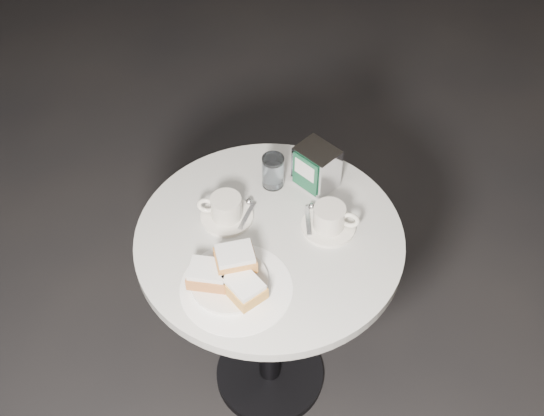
{
  "coord_description": "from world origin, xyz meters",
  "views": [
    {
      "loc": [
        0.39,
        -1.06,
        2.1
      ],
      "look_at": [
        0.0,
        0.02,
        0.83
      ],
      "focal_mm": 45.0,
      "sensor_mm": 36.0,
      "label": 1
    }
  ],
  "objects_px": {
    "coffee_cup_right": "(330,219)",
    "napkin_dispenser": "(316,167)",
    "coffee_cup_left": "(226,209)",
    "cafe_table": "(270,281)",
    "water_glass_right": "(327,169)",
    "water_glass_left": "(273,172)",
    "beignet_plate": "(229,276)"
  },
  "relations": [
    {
      "from": "beignet_plate",
      "to": "napkin_dispenser",
      "type": "distance_m",
      "value": 0.41
    },
    {
      "from": "coffee_cup_right",
      "to": "napkin_dispenser",
      "type": "relative_size",
      "value": 1.19
    },
    {
      "from": "coffee_cup_right",
      "to": "water_glass_right",
      "type": "xyz_separation_m",
      "value": [
        -0.05,
        0.16,
        0.02
      ]
    },
    {
      "from": "cafe_table",
      "to": "coffee_cup_right",
      "type": "bearing_deg",
      "value": 30.08
    },
    {
      "from": "coffee_cup_right",
      "to": "water_glass_left",
      "type": "xyz_separation_m",
      "value": [
        -0.19,
        0.1,
        0.02
      ]
    },
    {
      "from": "beignet_plate",
      "to": "water_glass_right",
      "type": "bearing_deg",
      "value": 74.03
    },
    {
      "from": "coffee_cup_right",
      "to": "napkin_dispenser",
      "type": "height_order",
      "value": "napkin_dispenser"
    },
    {
      "from": "coffee_cup_left",
      "to": "water_glass_right",
      "type": "distance_m",
      "value": 0.3
    },
    {
      "from": "cafe_table",
      "to": "coffee_cup_right",
      "type": "relative_size",
      "value": 4.68
    },
    {
      "from": "water_glass_left",
      "to": "cafe_table",
      "type": "bearing_deg",
      "value": -72.81
    },
    {
      "from": "coffee_cup_left",
      "to": "coffee_cup_right",
      "type": "distance_m",
      "value": 0.27
    },
    {
      "from": "coffee_cup_left",
      "to": "napkin_dispenser",
      "type": "bearing_deg",
      "value": 33.41
    },
    {
      "from": "coffee_cup_right",
      "to": "coffee_cup_left",
      "type": "bearing_deg",
      "value": -174.56
    },
    {
      "from": "cafe_table",
      "to": "coffee_cup_left",
      "type": "xyz_separation_m",
      "value": [
        -0.13,
        0.02,
        0.23
      ]
    },
    {
      "from": "beignet_plate",
      "to": "water_glass_right",
      "type": "distance_m",
      "value": 0.43
    },
    {
      "from": "coffee_cup_right",
      "to": "beignet_plate",
      "type": "bearing_deg",
      "value": -131.24
    },
    {
      "from": "water_glass_left",
      "to": "water_glass_right",
      "type": "relative_size",
      "value": 0.9
    },
    {
      "from": "water_glass_right",
      "to": "coffee_cup_right",
      "type": "bearing_deg",
      "value": -70.62
    },
    {
      "from": "cafe_table",
      "to": "water_glass_right",
      "type": "relative_size",
      "value": 6.83
    },
    {
      "from": "water_glass_left",
      "to": "water_glass_right",
      "type": "bearing_deg",
      "value": 22.65
    },
    {
      "from": "coffee_cup_left",
      "to": "water_glass_left",
      "type": "bearing_deg",
      "value": 51.09
    },
    {
      "from": "cafe_table",
      "to": "beignet_plate",
      "type": "bearing_deg",
      "value": -101.56
    },
    {
      "from": "coffee_cup_left",
      "to": "cafe_table",
      "type": "bearing_deg",
      "value": -22.57
    },
    {
      "from": "beignet_plate",
      "to": "napkin_dispenser",
      "type": "bearing_deg",
      "value": 77.13
    },
    {
      "from": "beignet_plate",
      "to": "coffee_cup_left",
      "type": "bearing_deg",
      "value": 114.89
    },
    {
      "from": "cafe_table",
      "to": "water_glass_left",
      "type": "distance_m",
      "value": 0.31
    },
    {
      "from": "coffee_cup_left",
      "to": "water_glass_left",
      "type": "distance_m",
      "value": 0.18
    },
    {
      "from": "coffee_cup_right",
      "to": "water_glass_left",
      "type": "bearing_deg",
      "value": 145.41
    },
    {
      "from": "napkin_dispenser",
      "to": "coffee_cup_right",
      "type": "bearing_deg",
      "value": -35.0
    },
    {
      "from": "beignet_plate",
      "to": "coffee_cup_left",
      "type": "relative_size",
      "value": 1.25
    },
    {
      "from": "water_glass_right",
      "to": "napkin_dispenser",
      "type": "relative_size",
      "value": 0.81
    },
    {
      "from": "coffee_cup_left",
      "to": "water_glass_left",
      "type": "height_order",
      "value": "water_glass_left"
    }
  ]
}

